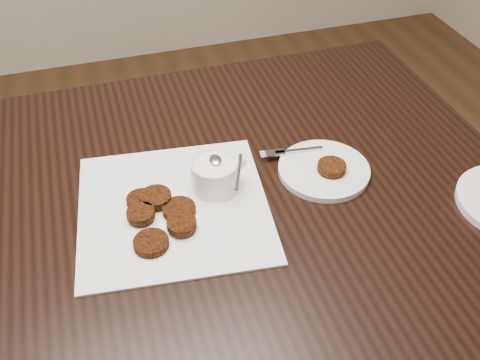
# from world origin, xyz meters

# --- Properties ---
(table) EXTENTS (1.41, 0.91, 0.75)m
(table) POSITION_xyz_m (-0.01, 0.03, 0.38)
(table) COLOR black
(table) RESTS_ON floor
(napkin) EXTENTS (0.37, 0.37, 0.00)m
(napkin) POSITION_xyz_m (0.02, 0.01, 0.75)
(napkin) COLOR white
(napkin) RESTS_ON table
(sauce_ramekin) EXTENTS (0.13, 0.13, 0.12)m
(sauce_ramekin) POSITION_xyz_m (0.11, 0.04, 0.82)
(sauce_ramekin) COLOR white
(sauce_ramekin) RESTS_ON napkin
(patty_cluster) EXTENTS (0.25, 0.25, 0.02)m
(patty_cluster) POSITION_xyz_m (-0.02, -0.01, 0.76)
(patty_cluster) COLOR #57270B
(patty_cluster) RESTS_ON napkin
(plate_with_patty) EXTENTS (0.20, 0.20, 0.03)m
(plate_with_patty) POSITION_xyz_m (0.32, 0.02, 0.76)
(plate_with_patty) COLOR white
(plate_with_patty) RESTS_ON table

